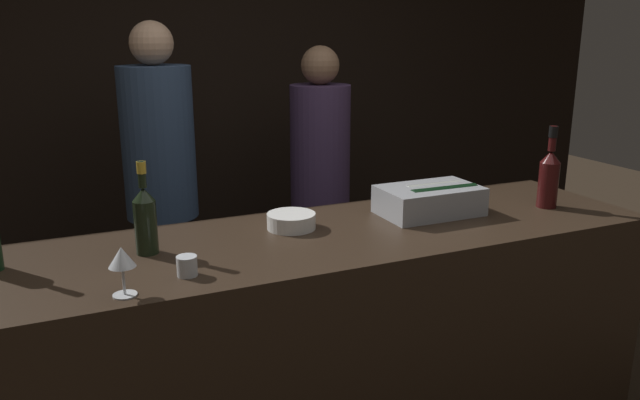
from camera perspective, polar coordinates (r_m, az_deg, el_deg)
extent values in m
cube|color=black|center=(4.07, -11.50, 10.07)|extent=(6.40, 0.06, 2.80)
cube|color=#2D2116|center=(2.49, 0.34, -14.49)|extent=(2.57, 0.70, 1.03)
cube|color=#9EA0A5|center=(2.54, 9.96, -0.03)|extent=(0.40, 0.25, 0.11)
cylinder|color=black|center=(2.53, 11.28, 0.46)|extent=(0.29, 0.08, 0.07)
cylinder|color=#B2B7AD|center=(2.59, 10.33, 0.89)|extent=(0.25, 0.07, 0.06)
cylinder|color=white|center=(2.33, -2.64, -1.92)|extent=(0.18, 0.18, 0.06)
cylinder|color=gray|center=(2.33, -2.65, -1.35)|extent=(0.15, 0.15, 0.01)
cylinder|color=silver|center=(1.85, -17.40, -8.27)|extent=(0.07, 0.07, 0.00)
cylinder|color=silver|center=(1.83, -17.51, -7.03)|extent=(0.01, 0.01, 0.08)
cone|color=silver|center=(1.81, -17.69, -4.98)|extent=(0.08, 0.08, 0.06)
cylinder|color=silver|center=(1.93, -12.06, -5.92)|extent=(0.06, 0.06, 0.06)
sphere|color=#F4C66B|center=(1.93, -12.07, -5.83)|extent=(0.03, 0.03, 0.03)
cylinder|color=#380F0F|center=(2.76, 20.13, 1.30)|extent=(0.08, 0.08, 0.19)
cone|color=#380F0F|center=(2.74, 20.36, 3.73)|extent=(0.08, 0.08, 0.05)
cylinder|color=#380F0F|center=(2.72, 20.51, 5.29)|extent=(0.03, 0.03, 0.10)
cylinder|color=black|center=(2.72, 20.56, 5.87)|extent=(0.04, 0.04, 0.05)
cylinder|color=black|center=(2.14, -15.63, -2.42)|extent=(0.07, 0.07, 0.18)
cone|color=black|center=(2.10, -15.85, 0.51)|extent=(0.07, 0.07, 0.04)
cylinder|color=black|center=(2.09, -15.98, 2.25)|extent=(0.03, 0.03, 0.09)
cylinder|color=gold|center=(2.08, -16.03, 2.89)|extent=(0.03, 0.03, 0.04)
cube|color=black|center=(3.71, 0.01, -6.39)|extent=(0.25, 0.19, 0.76)
cylinder|color=#473356|center=(3.51, 0.01, 4.77)|extent=(0.34, 0.34, 0.70)
sphere|color=#997051|center=(3.45, 0.01, 12.23)|extent=(0.21, 0.21, 0.21)
cube|color=black|center=(3.43, -13.68, -8.06)|extent=(0.27, 0.20, 0.83)
cylinder|color=#334766|center=(3.21, -14.57, 5.07)|extent=(0.36, 0.36, 0.75)
sphere|color=tan|center=(3.16, -15.17, 13.69)|extent=(0.21, 0.21, 0.21)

